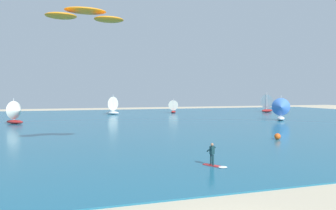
{
  "coord_description": "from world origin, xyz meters",
  "views": [
    {
      "loc": [
        -6.53,
        -10.71,
        5.45
      ],
      "look_at": [
        1.18,
        13.03,
        4.53
      ],
      "focal_mm": 35.04,
      "sensor_mm": 36.0,
      "label": 1
    }
  ],
  "objects_px": {
    "kite": "(85,15)",
    "sailboat_near_shore": "(17,112)",
    "sailboat_heeled_over": "(268,103)",
    "sailboat_mid_left": "(174,106)",
    "kitesurfer": "(214,158)",
    "marker_buoy": "(277,136)",
    "sailboat_far_right": "(111,105)",
    "sailboat_outermost": "(281,109)"
  },
  "relations": [
    {
      "from": "marker_buoy",
      "to": "sailboat_outermost",
      "type": "bearing_deg",
      "value": 52.23
    },
    {
      "from": "sailboat_outermost",
      "to": "marker_buoy",
      "type": "distance_m",
      "value": 27.67
    },
    {
      "from": "kite",
      "to": "sailboat_mid_left",
      "type": "height_order",
      "value": "kite"
    },
    {
      "from": "kite",
      "to": "sailboat_outermost",
      "type": "relative_size",
      "value": 1.41
    },
    {
      "from": "sailboat_outermost",
      "to": "sailboat_near_shore",
      "type": "bearing_deg",
      "value": 170.39
    },
    {
      "from": "kitesurfer",
      "to": "sailboat_mid_left",
      "type": "bearing_deg",
      "value": 73.61
    },
    {
      "from": "kitesurfer",
      "to": "sailboat_near_shore",
      "type": "bearing_deg",
      "value": 114.15
    },
    {
      "from": "sailboat_far_right",
      "to": "sailboat_mid_left",
      "type": "height_order",
      "value": "sailboat_far_right"
    },
    {
      "from": "kite",
      "to": "sailboat_near_shore",
      "type": "distance_m",
      "value": 34.39
    },
    {
      "from": "sailboat_mid_left",
      "to": "sailboat_outermost",
      "type": "bearing_deg",
      "value": -68.67
    },
    {
      "from": "kitesurfer",
      "to": "marker_buoy",
      "type": "height_order",
      "value": "kitesurfer"
    },
    {
      "from": "kite",
      "to": "marker_buoy",
      "type": "height_order",
      "value": "kite"
    },
    {
      "from": "kite",
      "to": "sailboat_far_right",
      "type": "bearing_deg",
      "value": 79.55
    },
    {
      "from": "kitesurfer",
      "to": "sailboat_outermost",
      "type": "relative_size",
      "value": 0.4
    },
    {
      "from": "sailboat_heeled_over",
      "to": "sailboat_mid_left",
      "type": "distance_m",
      "value": 26.7
    },
    {
      "from": "sailboat_heeled_over",
      "to": "sailboat_mid_left",
      "type": "relative_size",
      "value": 1.45
    },
    {
      "from": "sailboat_far_right",
      "to": "sailboat_mid_left",
      "type": "bearing_deg",
      "value": 3.76
    },
    {
      "from": "kitesurfer",
      "to": "sailboat_heeled_over",
      "type": "height_order",
      "value": "sailboat_heeled_over"
    },
    {
      "from": "sailboat_far_right",
      "to": "marker_buoy",
      "type": "height_order",
      "value": "sailboat_far_right"
    },
    {
      "from": "kite",
      "to": "sailboat_far_right",
      "type": "relative_size",
      "value": 1.39
    },
    {
      "from": "sailboat_near_shore",
      "to": "sailboat_mid_left",
      "type": "distance_m",
      "value": 42.25
    },
    {
      "from": "kitesurfer",
      "to": "marker_buoy",
      "type": "distance_m",
      "value": 16.49
    },
    {
      "from": "sailboat_far_right",
      "to": "sailboat_near_shore",
      "type": "distance_m",
      "value": 28.17
    },
    {
      "from": "kite",
      "to": "sailboat_heeled_over",
      "type": "xyz_separation_m",
      "value": [
        52.85,
        48.01,
        -9.76
      ]
    },
    {
      "from": "sailboat_far_right",
      "to": "sailboat_near_shore",
      "type": "xyz_separation_m",
      "value": [
        -19.11,
        -20.7,
        -0.25
      ]
    },
    {
      "from": "sailboat_near_shore",
      "to": "sailboat_far_right",
      "type": "bearing_deg",
      "value": 47.28
    },
    {
      "from": "sailboat_outermost",
      "to": "marker_buoy",
      "type": "bearing_deg",
      "value": -127.77
    },
    {
      "from": "sailboat_mid_left",
      "to": "marker_buoy",
      "type": "height_order",
      "value": "sailboat_mid_left"
    },
    {
      "from": "sailboat_outermost",
      "to": "kite",
      "type": "bearing_deg",
      "value": -148.71
    },
    {
      "from": "kitesurfer",
      "to": "sailboat_heeled_over",
      "type": "xyz_separation_m",
      "value": [
        44.38,
        56.67,
        1.93
      ]
    },
    {
      "from": "sailboat_far_right",
      "to": "sailboat_heeled_over",
      "type": "height_order",
      "value": "sailboat_heeled_over"
    },
    {
      "from": "kitesurfer",
      "to": "kite",
      "type": "relative_size",
      "value": 0.29
    },
    {
      "from": "sailboat_near_shore",
      "to": "marker_buoy",
      "type": "xyz_separation_m",
      "value": [
        30.96,
        -29.92,
        -1.67
      ]
    },
    {
      "from": "sailboat_heeled_over",
      "to": "marker_buoy",
      "type": "height_order",
      "value": "sailboat_heeled_over"
    },
    {
      "from": "kite",
      "to": "sailboat_near_shore",
      "type": "xyz_separation_m",
      "value": [
        -9.5,
        31.42,
        -10.26
      ]
    },
    {
      "from": "kite",
      "to": "sailboat_near_shore",
      "type": "bearing_deg",
      "value": 106.83
    },
    {
      "from": "sailboat_outermost",
      "to": "kitesurfer",
      "type": "bearing_deg",
      "value": -133.07
    },
    {
      "from": "sailboat_outermost",
      "to": "sailboat_mid_left",
      "type": "relative_size",
      "value": 1.28
    },
    {
      "from": "sailboat_far_right",
      "to": "sailboat_near_shore",
      "type": "bearing_deg",
      "value": -132.72
    },
    {
      "from": "kitesurfer",
      "to": "sailboat_mid_left",
      "type": "relative_size",
      "value": 0.52
    },
    {
      "from": "marker_buoy",
      "to": "sailboat_far_right",
      "type": "bearing_deg",
      "value": 103.17
    },
    {
      "from": "sailboat_heeled_over",
      "to": "sailboat_near_shore",
      "type": "relative_size",
      "value": 1.25
    }
  ]
}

